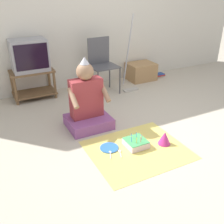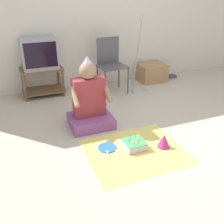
{
  "view_description": "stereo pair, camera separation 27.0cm",
  "coord_description": "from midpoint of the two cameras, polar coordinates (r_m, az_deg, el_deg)",
  "views": [
    {
      "loc": [
        -1.94,
        -2.27,
        1.74
      ],
      "look_at": [
        -0.66,
        0.22,
        0.35
      ],
      "focal_mm": 42.0,
      "sensor_mm": 36.0,
      "label": 1
    },
    {
      "loc": [
        -1.69,
        -2.38,
        1.74
      ],
      "look_at": [
        -0.66,
        0.22,
        0.35
      ],
      "focal_mm": 42.0,
      "sensor_mm": 36.0,
      "label": 2
    }
  ],
  "objects": [
    {
      "name": "plastic_spoon_near",
      "position": [
        2.99,
        1.57,
        -8.92
      ],
      "size": [
        0.07,
        0.14,
        0.01
      ],
      "color": "white",
      "rests_on": "party_cloth"
    },
    {
      "name": "cardboard_box_stack",
      "position": [
        5.22,
        10.13,
        8.45
      ],
      "size": [
        0.52,
        0.42,
        0.33
      ],
      "color": "#A87F51",
      "rests_on": "ground_plane"
    },
    {
      "name": "tv",
      "position": [
        4.41,
        -13.85,
        12.28
      ],
      "size": [
        0.55,
        0.4,
        0.49
      ],
      "color": "#99999E",
      "rests_on": "tv_stand"
    },
    {
      "name": "wall_back",
      "position": [
        4.86,
        0.47,
        20.94
      ],
      "size": [
        6.4,
        0.06,
        2.55
      ],
      "color": "beige",
      "rests_on": "ground_plane"
    },
    {
      "name": "tv_stand",
      "position": [
        4.53,
        -13.25,
        6.93
      ],
      "size": [
        0.68,
        0.41,
        0.47
      ],
      "color": "brown",
      "rests_on": "ground_plane"
    },
    {
      "name": "paper_plate",
      "position": [
        3.08,
        1.47,
        -7.79
      ],
      "size": [
        0.22,
        0.22,
        0.01
      ],
      "color": "blue",
      "rests_on": "party_cloth"
    },
    {
      "name": "plastic_spoon_far",
      "position": [
        3.01,
        3.68,
        -8.76
      ],
      "size": [
        0.06,
        0.14,
        0.01
      ],
      "color": "white",
      "rests_on": "party_cloth"
    },
    {
      "name": "folding_chair",
      "position": [
        4.51,
        1.4,
        11.01
      ],
      "size": [
        0.48,
        0.42,
        0.92
      ],
      "color": "#4C4C51",
      "rests_on": "ground_plane"
    },
    {
      "name": "party_cloth",
      "position": [
        3.06,
        7.56,
        -8.48
      ],
      "size": [
        1.1,
        0.94,
        0.01
      ],
      "color": "#EAD666",
      "rests_on": "ground_plane"
    },
    {
      "name": "dust_mop",
      "position": [
        4.64,
        7.43,
        9.25
      ],
      "size": [
        0.28,
        0.33,
        1.3
      ],
      "color": "#B2ADA3",
      "rests_on": "ground_plane"
    },
    {
      "name": "book_pile",
      "position": [
        5.47,
        14.13,
        7.47
      ],
      "size": [
        0.19,
        0.15,
        0.07
      ],
      "color": "beige",
      "rests_on": "ground_plane"
    },
    {
      "name": "person_seated",
      "position": [
        3.43,
        -2.66,
        1.79
      ],
      "size": [
        0.56,
        0.48,
        0.94
      ],
      "color": "#8C4C8C",
      "rests_on": "ground_plane"
    },
    {
      "name": "party_hat_blue",
      "position": [
        3.15,
        13.68,
        -6.13
      ],
      "size": [
        0.15,
        0.15,
        0.16
      ],
      "color": "#CC338C",
      "rests_on": "party_cloth"
    },
    {
      "name": "birthday_cake",
      "position": [
        3.09,
        7.36,
        -7.02
      ],
      "size": [
        0.24,
        0.24,
        0.16
      ],
      "color": "silver",
      "rests_on": "party_cloth"
    },
    {
      "name": "ground_plane",
      "position": [
        3.43,
        14.1,
        -5.0
      ],
      "size": [
        16.0,
        16.0,
        0.0
      ],
      "primitive_type": "plane",
      "color": "#BCB29E"
    }
  ]
}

